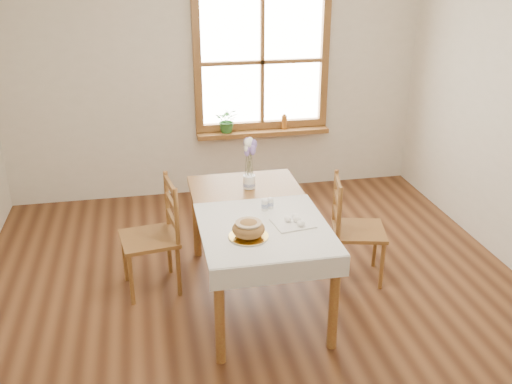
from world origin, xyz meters
TOP-DOWN VIEW (x-y plane):
  - ground at (0.00, 0.00)m, footprint 5.00×5.00m
  - room_walls at (0.00, 0.00)m, footprint 4.60×5.10m
  - window at (0.50, 2.47)m, footprint 1.46×0.08m
  - window_sill at (0.50, 2.40)m, footprint 1.46×0.20m
  - dining_table at (0.00, 0.30)m, footprint 0.90×1.60m
  - table_linen at (0.00, -0.00)m, footprint 0.91×0.99m
  - chair_left at (-0.81, 0.57)m, footprint 0.51×0.49m
  - chair_right at (0.88, 0.41)m, footprint 0.52×0.51m
  - bread_plate at (-0.14, -0.14)m, footprint 0.31×0.31m
  - bread_loaf at (-0.14, -0.14)m, footprint 0.22×0.22m
  - egg_napkin at (0.21, -0.00)m, footprint 0.31×0.27m
  - eggs at (0.21, -0.00)m, footprint 0.24×0.22m
  - salt_shaker at (0.06, 0.26)m, footprint 0.06×0.06m
  - pepper_shaker at (0.11, 0.29)m, footprint 0.06×0.06m
  - flower_vase at (0.03, 0.72)m, footprint 0.13×0.13m
  - lavender_bouquet at (0.03, 0.72)m, footprint 0.17×0.17m
  - potted_plant at (0.11, 2.40)m, footprint 0.30×0.32m
  - amber_bottle at (0.74, 2.40)m, footprint 0.07×0.07m

SIDE VIEW (x-z plane):
  - ground at x=0.00m, z-range 0.00..0.00m
  - chair_right at x=0.88m, z-range 0.00..0.90m
  - chair_left at x=-0.81m, z-range 0.00..0.93m
  - dining_table at x=0.00m, z-range 0.29..1.04m
  - window_sill at x=0.50m, z-range 0.66..0.71m
  - table_linen at x=0.00m, z-range 0.75..0.76m
  - egg_napkin at x=0.21m, z-range 0.76..0.77m
  - bread_plate at x=-0.14m, z-range 0.76..0.77m
  - eggs at x=0.21m, z-range 0.77..0.82m
  - amber_bottle at x=0.74m, z-range 0.71..0.89m
  - flower_vase at x=0.03m, z-range 0.75..0.86m
  - pepper_shaker at x=0.11m, z-range 0.76..0.85m
  - salt_shaker at x=0.06m, z-range 0.76..0.86m
  - potted_plant at x=0.11m, z-range 0.72..0.93m
  - bread_loaf at x=-0.14m, z-range 0.77..0.90m
  - lavender_bouquet at x=0.03m, z-range 0.86..1.18m
  - window at x=0.50m, z-range 0.72..2.18m
  - room_walls at x=0.00m, z-range 0.38..3.03m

